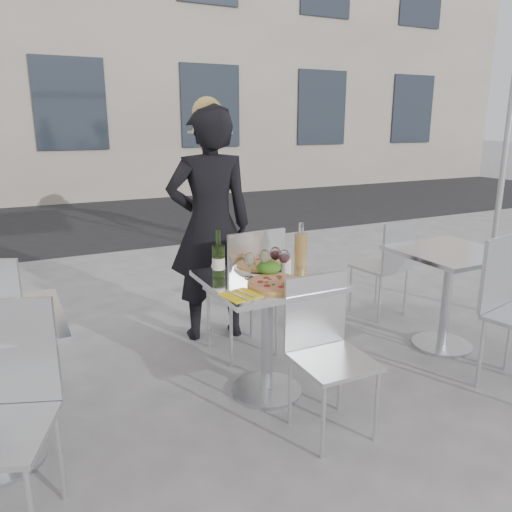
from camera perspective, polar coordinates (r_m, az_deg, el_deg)
name	(u,v)px	position (r m, az deg, el deg)	size (l,w,h in m)	color
ground	(267,392)	(3.25, 1.22, -15.24)	(80.00, 80.00, 0.00)	slate
street_asphalt	(95,219)	(9.23, -17.90, 4.06)	(24.00, 5.00, 0.00)	black
main_table	(267,312)	(3.02, 1.28, -6.37)	(0.72, 0.72, 0.75)	#B7BABF
side_table_right	(448,278)	(3.91, 21.14, -2.37)	(0.72, 0.72, 0.75)	#B7BABF
chair_far	(249,283)	(3.48, -0.85, -3.05)	(0.46, 0.47, 0.95)	silver
chair_near	(325,341)	(2.74, 7.89, -9.62)	(0.39, 0.40, 0.85)	silver
side_chair_rfar	(388,260)	(4.39, 14.87, -0.47)	(0.44, 0.45, 0.85)	silver
woman_diner	(210,226)	(3.78, -5.26, 3.43)	(0.64, 0.42, 1.77)	black
pedestrian_b	(211,179)	(7.17, -5.14, 8.74)	(1.12, 0.64, 1.73)	tan
pizza_near	(277,284)	(2.82, 2.37, -3.16)	(0.33, 0.33, 0.02)	tan
pizza_far	(261,266)	(3.15, 0.63, -1.09)	(0.35, 0.35, 0.03)	white
salad_plate	(269,269)	(3.01, 1.46, -1.48)	(0.22, 0.22, 0.09)	white
wine_bottle	(218,259)	(2.93, -4.31, -0.40)	(0.07, 0.08, 0.29)	#304A1C
carafe	(301,250)	(3.15, 5.13, 0.74)	(0.08, 0.08, 0.29)	#D9B05C
sugar_shaker	(286,265)	(3.04, 3.44, -0.99)	(0.06, 0.06, 0.11)	white
wineglass_white_a	(249,260)	(2.92, -0.79, -0.48)	(0.07, 0.07, 0.16)	white
wineglass_white_b	(264,257)	(2.99, 0.96, -0.13)	(0.07, 0.07, 0.16)	white
wineglass_red_a	(284,257)	(2.99, 3.24, -0.15)	(0.07, 0.07, 0.16)	white
wineglass_red_b	(275,254)	(3.05, 2.22, 0.19)	(0.07, 0.07, 0.16)	white
napkin_left	(240,295)	(2.66, -1.81, -4.47)	(0.21, 0.21, 0.01)	yellow
napkin_right	(318,281)	(2.92, 7.07, -2.80)	(0.24, 0.24, 0.01)	yellow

